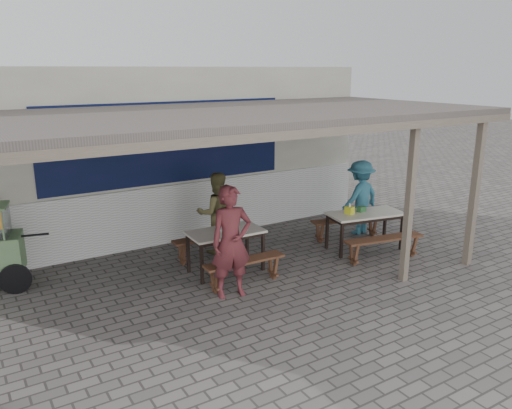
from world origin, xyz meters
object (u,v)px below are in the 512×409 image
object	(u,v)px
table_right	(365,217)
bench_right_street	(384,243)
bench_left_wall	(209,242)
patron_wall_side	(217,213)
tissue_box	(350,210)
table_left	(226,235)
patron_street_side	(231,242)
condiment_bowl	(220,229)
condiment_jar	(231,224)
bench_right_wall	(347,223)
bench_left_street	(245,266)
donation_box	(361,209)
patron_right_table	(360,197)

from	to	relation	value
table_right	bench_right_street	xyz separation A→B (m)	(-0.12, -0.64, -0.33)
bench_left_wall	patron_wall_side	distance (m)	0.60
bench_left_wall	tissue_box	xyz separation A→B (m)	(2.52, -1.02, 0.49)
table_left	patron_street_side	xyz separation A→B (m)	(-0.38, -0.89, 0.22)
bench_left_wall	condiment_bowl	size ratio (longest dim) A/B	6.86
patron_wall_side	condiment_jar	world-z (taller)	patron_wall_side
bench_right_wall	condiment_jar	distance (m)	2.82
bench_left_street	condiment_bowl	world-z (taller)	condiment_bowl
bench_right_street	condiment_jar	world-z (taller)	condiment_jar
table_left	bench_right_wall	distance (m)	3.01
bench_left_wall	tissue_box	size ratio (longest dim) A/B	9.77
bench_left_street	condiment_bowl	xyz separation A→B (m)	(-0.04, 0.76, 0.44)
table_right	tissue_box	distance (m)	0.37
table_right	patron_street_side	world-z (taller)	patron_street_side
bench_right_wall	donation_box	size ratio (longest dim) A/B	10.03
patron_wall_side	donation_box	distance (m)	2.83
table_left	condiment_bowl	distance (m)	0.15
bench_right_wall	tissue_box	xyz separation A→B (m)	(-0.44, -0.54, 0.48)
patron_street_side	tissue_box	size ratio (longest dim) A/B	12.37
bench_left_wall	condiment_bowl	xyz separation A→B (m)	(-0.08, -0.60, 0.44)
table_left	bench_right_street	xyz separation A→B (m)	(2.74, -1.08, -0.33)
bench_left_street	bench_left_wall	distance (m)	1.37
bench_left_street	patron_street_side	world-z (taller)	patron_street_side
bench_left_wall	patron_right_table	world-z (taller)	patron_right_table
patron_right_table	condiment_bowl	xyz separation A→B (m)	(-3.54, -0.30, -0.02)
bench_left_street	patron_wall_side	xyz separation A→B (m)	(0.33, 1.62, 0.46)
table_left	bench_left_wall	size ratio (longest dim) A/B	0.94
patron_wall_side	bench_left_wall	bearing A→B (deg)	55.14
table_right	patron_right_table	world-z (taller)	patron_right_table
table_left	tissue_box	world-z (taller)	tissue_box
condiment_jar	condiment_bowl	size ratio (longest dim) A/B	0.46
bench_left_street	table_right	xyz separation A→B (m)	(2.88, 0.24, 0.34)
bench_left_street	bench_left_wall	size ratio (longest dim) A/B	1.00
bench_left_street	bench_right_street	world-z (taller)	same
bench_left_street	donation_box	bearing A→B (deg)	8.26
patron_right_table	condiment_jar	world-z (taller)	patron_right_table
table_left	patron_wall_side	distance (m)	1.00
bench_right_wall	patron_wall_side	xyz separation A→B (m)	(-2.67, 0.74, 0.45)
table_right	bench_right_street	distance (m)	0.73
bench_left_street	tissue_box	size ratio (longest dim) A/B	9.77
table_left	patron_right_table	world-z (taller)	patron_right_table
bench_left_street	table_right	world-z (taller)	table_right
patron_street_side	patron_wall_side	world-z (taller)	patron_street_side
bench_right_street	bench_right_wall	xyz separation A→B (m)	(0.25, 1.29, 0.00)
table_right	patron_street_side	xyz separation A→B (m)	(-3.24, -0.45, 0.22)
bench_left_street	donation_box	world-z (taller)	donation_box
table_right	bench_left_street	bearing A→B (deg)	-164.36
bench_left_wall	bench_right_street	bearing A→B (deg)	-31.49
table_right	tissue_box	size ratio (longest dim) A/B	10.93
bench_left_wall	patron_right_table	distance (m)	3.50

